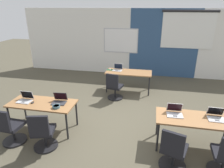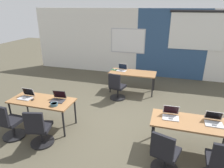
{
  "view_description": "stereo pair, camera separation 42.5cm",
  "coord_description": "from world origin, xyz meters",
  "px_view_note": "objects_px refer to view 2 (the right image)",
  "views": [
    {
      "loc": [
        0.77,
        -4.47,
        2.91
      ],
      "look_at": [
        -0.24,
        0.47,
        0.91
      ],
      "focal_mm": 31.99,
      "sensor_mm": 36.0,
      "label": 1
    },
    {
      "loc": [
        1.19,
        -4.37,
        2.91
      ],
      "look_at": [
        -0.24,
        0.47,
        0.91
      ],
      "focal_mm": 31.99,
      "sensor_mm": 36.0,
      "label": 2
    }
  ],
  "objects_px": {
    "desk_near_left": "(42,102)",
    "snack_bowl": "(54,104)",
    "laptop_near_right_inner": "(171,115)",
    "laptop_near_left_inner": "(58,99)",
    "chair_far_left": "(117,88)",
    "chair_near_left_inner": "(39,131)",
    "chair_near_right_inner": "(165,156)",
    "mouse_near_left_end": "(33,100)",
    "chair_near_right_end": "(220,165)",
    "desk_far_center": "(133,74)",
    "desk_near_right": "(191,124)",
    "laptop_far_left": "(122,69)",
    "chair_near_left_end": "(9,124)",
    "laptop_near_right_end": "(214,121)",
    "mouse_far_left": "(114,69)",
    "laptop_near_left_end": "(26,96)"
  },
  "relations": [
    {
      "from": "desk_far_center",
      "to": "chair_near_right_end",
      "type": "bearing_deg",
      "value": -58.08
    },
    {
      "from": "mouse_near_left_end",
      "to": "laptop_near_right_inner",
      "type": "bearing_deg",
      "value": 2.47
    },
    {
      "from": "chair_near_right_end",
      "to": "chair_near_right_inner",
      "type": "height_order",
      "value": "same"
    },
    {
      "from": "laptop_near_right_inner",
      "to": "mouse_far_left",
      "type": "distance_m",
      "value": 3.48
    },
    {
      "from": "desk_near_right",
      "to": "chair_near_left_inner",
      "type": "height_order",
      "value": "chair_near_left_inner"
    },
    {
      "from": "desk_far_center",
      "to": "chair_near_left_end",
      "type": "xyz_separation_m",
      "value": [
        -2.17,
        -3.5,
        -0.28
      ]
    },
    {
      "from": "chair_near_left_inner",
      "to": "mouse_far_left",
      "type": "bearing_deg",
      "value": -114.33
    },
    {
      "from": "snack_bowl",
      "to": "chair_near_left_inner",
      "type": "bearing_deg",
      "value": -97.29
    },
    {
      "from": "laptop_near_right_end",
      "to": "chair_near_right_end",
      "type": "xyz_separation_m",
      "value": [
        0.03,
        -0.79,
        -0.39
      ]
    },
    {
      "from": "desk_far_center",
      "to": "mouse_far_left",
      "type": "distance_m",
      "value": 0.7
    },
    {
      "from": "chair_near_right_inner",
      "to": "laptop_far_left",
      "type": "xyz_separation_m",
      "value": [
        -1.7,
        3.64,
        0.39
      ]
    },
    {
      "from": "laptop_far_left",
      "to": "snack_bowl",
      "type": "height_order",
      "value": "laptop_far_left"
    },
    {
      "from": "mouse_near_left_end",
      "to": "mouse_far_left",
      "type": "height_order",
      "value": "mouse_far_left"
    },
    {
      "from": "laptop_near_right_inner",
      "to": "laptop_near_left_inner",
      "type": "bearing_deg",
      "value": 177.35
    },
    {
      "from": "laptop_near_right_inner",
      "to": "desk_near_left",
      "type": "bearing_deg",
      "value": 179.22
    },
    {
      "from": "desk_far_center",
      "to": "mouse_near_left_end",
      "type": "bearing_deg",
      "value": -124.32
    },
    {
      "from": "desk_near_right",
      "to": "snack_bowl",
      "type": "relative_size",
      "value": 9.01
    },
    {
      "from": "laptop_near_right_end",
      "to": "chair_far_left",
      "type": "relative_size",
      "value": 0.36
    },
    {
      "from": "chair_near_right_end",
      "to": "chair_near_right_inner",
      "type": "bearing_deg",
      "value": 4.82
    },
    {
      "from": "desk_near_left",
      "to": "snack_bowl",
      "type": "height_order",
      "value": "snack_bowl"
    },
    {
      "from": "chair_near_right_end",
      "to": "desk_far_center",
      "type": "bearing_deg",
      "value": -54.75
    },
    {
      "from": "desk_near_left",
      "to": "mouse_near_left_end",
      "type": "bearing_deg",
      "value": -161.64
    },
    {
      "from": "desk_near_right",
      "to": "laptop_near_left_end",
      "type": "bearing_deg",
      "value": 179.91
    },
    {
      "from": "chair_far_left",
      "to": "laptop_near_left_inner",
      "type": "xyz_separation_m",
      "value": [
        -0.98,
        -1.92,
        0.39
      ]
    },
    {
      "from": "snack_bowl",
      "to": "laptop_far_left",
      "type": "bearing_deg",
      "value": 74.07
    },
    {
      "from": "mouse_near_left_end",
      "to": "laptop_near_left_inner",
      "type": "xyz_separation_m",
      "value": [
        0.62,
        0.17,
        0.03
      ]
    },
    {
      "from": "chair_near_right_end",
      "to": "chair_near_left_end",
      "type": "bearing_deg",
      "value": 3.0
    },
    {
      "from": "desk_near_right",
      "to": "laptop_far_left",
      "type": "distance_m",
      "value": 3.62
    },
    {
      "from": "laptop_near_right_inner",
      "to": "laptop_near_left_inner",
      "type": "xyz_separation_m",
      "value": [
        -2.67,
        0.02,
        0.0
      ]
    },
    {
      "from": "chair_near_right_inner",
      "to": "chair_near_left_inner",
      "type": "bearing_deg",
      "value": 17.67
    },
    {
      "from": "desk_far_center",
      "to": "laptop_far_left",
      "type": "relative_size",
      "value": 4.43
    },
    {
      "from": "desk_near_right",
      "to": "mouse_near_left_end",
      "type": "xyz_separation_m",
      "value": [
        -3.71,
        -0.07,
        0.08
      ]
    },
    {
      "from": "chair_near_left_end",
      "to": "laptop_near_right_end",
      "type": "distance_m",
      "value": 4.42
    },
    {
      "from": "chair_near_left_end",
      "to": "laptop_near_right_end",
      "type": "height_order",
      "value": "laptop_near_right_end"
    },
    {
      "from": "desk_far_center",
      "to": "chair_near_left_inner",
      "type": "distance_m",
      "value": 3.79
    },
    {
      "from": "mouse_near_left_end",
      "to": "laptop_near_right_end",
      "type": "height_order",
      "value": "laptop_near_right_end"
    },
    {
      "from": "laptop_near_left_end",
      "to": "laptop_far_left",
      "type": "distance_m",
      "value": 3.39
    },
    {
      "from": "laptop_near_right_end",
      "to": "chair_near_left_inner",
      "type": "xyz_separation_m",
      "value": [
        -3.52,
        -0.79,
        -0.39
      ]
    },
    {
      "from": "desk_near_left",
      "to": "snack_bowl",
      "type": "xyz_separation_m",
      "value": [
        0.46,
        -0.17,
        0.1
      ]
    },
    {
      "from": "chair_near_left_inner",
      "to": "snack_bowl",
      "type": "relative_size",
      "value": 5.18
    },
    {
      "from": "mouse_far_left",
      "to": "chair_near_right_inner",
      "type": "bearing_deg",
      "value": -61.49
    },
    {
      "from": "chair_near_right_inner",
      "to": "chair_near_left_inner",
      "type": "xyz_separation_m",
      "value": [
        -2.65,
        0.03,
        0.0
      ]
    },
    {
      "from": "mouse_near_left_end",
      "to": "laptop_near_right_inner",
      "type": "height_order",
      "value": "laptop_near_right_inner"
    },
    {
      "from": "laptop_far_left",
      "to": "chair_far_left",
      "type": "height_order",
      "value": "laptop_far_left"
    },
    {
      "from": "chair_near_right_inner",
      "to": "chair_far_left",
      "type": "xyz_separation_m",
      "value": [
        -1.65,
        2.77,
        0.0
      ]
    },
    {
      "from": "chair_far_left",
      "to": "chair_near_left_inner",
      "type": "height_order",
      "value": "same"
    },
    {
      "from": "desk_near_right",
      "to": "snack_bowl",
      "type": "bearing_deg",
      "value": -176.78
    },
    {
      "from": "mouse_near_left_end",
      "to": "snack_bowl",
      "type": "height_order",
      "value": "snack_bowl"
    },
    {
      "from": "laptop_near_left_end",
      "to": "chair_near_left_end",
      "type": "xyz_separation_m",
      "value": [
        0.02,
        -0.7,
        -0.39
      ]
    },
    {
      "from": "desk_near_right",
      "to": "chair_far_left",
      "type": "bearing_deg",
      "value": 136.25
    }
  ]
}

